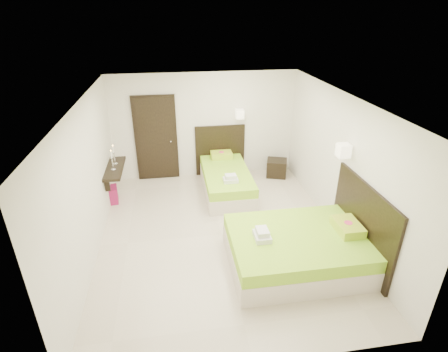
{
  "coord_description": "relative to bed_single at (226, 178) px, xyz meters",
  "views": [
    {
      "loc": [
        -0.8,
        -5.49,
        3.95
      ],
      "look_at": [
        0.1,
        0.3,
        1.1
      ],
      "focal_mm": 28.0,
      "sensor_mm": 36.0,
      "label": 1
    }
  ],
  "objects": [
    {
      "name": "floor",
      "position": [
        -0.38,
        -1.79,
        -0.31
      ],
      "size": [
        5.5,
        5.5,
        0.0
      ],
      "primitive_type": "plane",
      "color": "beige",
      "rests_on": "ground"
    },
    {
      "name": "bed_single",
      "position": [
        0.0,
        0.0,
        0.0
      ],
      "size": [
        1.25,
        2.09,
        1.72
      ],
      "color": "beige",
      "rests_on": "ground"
    },
    {
      "name": "bed_double",
      "position": [
        0.83,
        -2.81,
        0.01
      ],
      "size": [
        2.24,
        1.91,
        1.85
      ],
      "color": "beige",
      "rests_on": "ground"
    },
    {
      "name": "nightstand",
      "position": [
        1.41,
        0.57,
        -0.09
      ],
      "size": [
        0.6,
        0.57,
        0.44
      ],
      "primitive_type": "cube",
      "rotation": [
        0.0,
        0.0,
        -0.32
      ],
      "color": "black",
      "rests_on": "ground"
    },
    {
      "name": "ottoman",
      "position": [
        -2.66,
        -0.18,
        -0.13
      ],
      "size": [
        0.41,
        0.41,
        0.36
      ],
      "primitive_type": "cube",
      "rotation": [
        0.0,
        0.0,
        0.13
      ],
      "color": "maroon",
      "rests_on": "ground"
    },
    {
      "name": "door",
      "position": [
        -1.58,
        0.91,
        0.74
      ],
      "size": [
        1.02,
        0.15,
        2.14
      ],
      "color": "black",
      "rests_on": "ground"
    },
    {
      "name": "console_shelf",
      "position": [
        -2.46,
        -0.19,
        0.5
      ],
      "size": [
        0.35,
        1.2,
        0.78
      ],
      "color": "black",
      "rests_on": "ground"
    }
  ]
}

